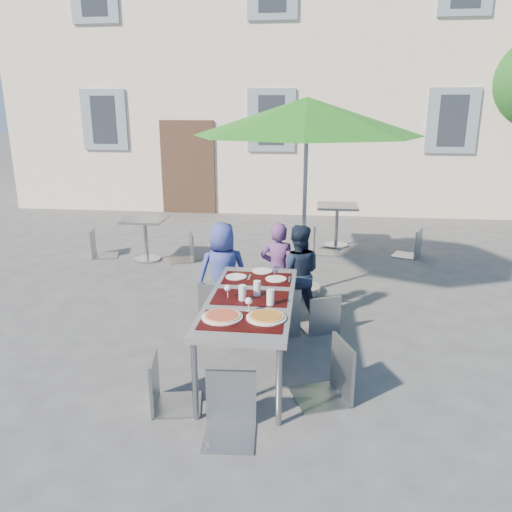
# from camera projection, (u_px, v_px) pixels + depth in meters

# --- Properties ---
(ground) EXTENTS (90.00, 90.00, 0.00)m
(ground) POSITION_uv_depth(u_px,v_px,m) (202.00, 368.00, 4.93)
(ground) COLOR #454547
(ground) RESTS_ON ground
(building) EXTENTS (13.60, 8.20, 11.10)m
(building) POSITION_uv_depth(u_px,v_px,m) (284.00, 23.00, 14.49)
(building) COLOR beige
(building) RESTS_ON ground
(dining_table) EXTENTS (0.80, 1.85, 0.76)m
(dining_table) POSITION_uv_depth(u_px,v_px,m) (250.00, 303.00, 4.71)
(dining_table) COLOR #4A494F
(dining_table) RESTS_ON ground
(pizza_near_left) EXTENTS (0.35, 0.35, 0.03)m
(pizza_near_left) POSITION_uv_depth(u_px,v_px,m) (222.00, 316.00, 4.24)
(pizza_near_left) COLOR white
(pizza_near_left) RESTS_ON dining_table
(pizza_near_right) EXTENTS (0.34, 0.34, 0.03)m
(pizza_near_right) POSITION_uv_depth(u_px,v_px,m) (266.00, 317.00, 4.22)
(pizza_near_right) COLOR white
(pizza_near_right) RESTS_ON dining_table
(glassware) EXTENTS (0.48, 0.45, 0.15)m
(glassware) POSITION_uv_depth(u_px,v_px,m) (253.00, 293.00, 4.59)
(glassware) COLOR silver
(glassware) RESTS_ON dining_table
(place_settings) EXTENTS (0.68, 0.46, 0.01)m
(place_settings) POSITION_uv_depth(u_px,v_px,m) (259.00, 275.00, 5.29)
(place_settings) COLOR white
(place_settings) RESTS_ON dining_table
(child_0) EXTENTS (0.69, 0.56, 1.22)m
(child_0) POSITION_uv_depth(u_px,v_px,m) (223.00, 273.00, 5.83)
(child_0) COLOR #344191
(child_0) RESTS_ON ground
(child_1) EXTENTS (0.47, 0.34, 1.19)m
(child_1) POSITION_uv_depth(u_px,v_px,m) (278.00, 271.00, 5.98)
(child_1) COLOR #60366F
(child_1) RESTS_ON ground
(child_2) EXTENTS (0.59, 0.36, 1.18)m
(child_2) POSITION_uv_depth(u_px,v_px,m) (297.00, 274.00, 5.88)
(child_2) COLOR #182236
(child_2) RESTS_ON ground
(chair_0) EXTENTS (0.60, 0.61, 1.04)m
(chair_0) POSITION_uv_depth(u_px,v_px,m) (220.00, 277.00, 5.68)
(chair_0) COLOR gray
(chair_0) RESTS_ON ground
(chair_1) EXTENTS (0.60, 0.60, 1.06)m
(chair_1) POSITION_uv_depth(u_px,v_px,m) (278.00, 282.00, 5.50)
(chair_1) COLOR gray
(chair_1) RESTS_ON ground
(chair_2) EXTENTS (0.50, 0.50, 0.85)m
(chair_2) POSITION_uv_depth(u_px,v_px,m) (322.00, 291.00, 5.60)
(chair_2) COLOR gray
(chair_2) RESTS_ON ground
(chair_3) EXTENTS (0.47, 0.46, 0.90)m
(chair_3) POSITION_uv_depth(u_px,v_px,m) (164.00, 351.00, 4.15)
(chair_3) COLOR gray
(chair_3) RESTS_ON ground
(chair_4) EXTENTS (0.57, 0.57, 1.00)m
(chair_4) POSITION_uv_depth(u_px,v_px,m) (333.00, 337.00, 4.27)
(chair_4) COLOR gray
(chair_4) RESTS_ON ground
(chair_5) EXTENTS (0.43, 0.44, 0.91)m
(chair_5) POSITION_uv_depth(u_px,v_px,m) (229.00, 371.00, 3.82)
(chair_5) COLOR gray
(chair_5) RESTS_ON ground
(patio_umbrella) EXTENTS (2.95, 2.95, 2.60)m
(patio_umbrella) POSITION_uv_depth(u_px,v_px,m) (307.00, 118.00, 6.27)
(patio_umbrella) COLOR #A9AAB0
(patio_umbrella) RESTS_ON ground
(cafe_table_0) EXTENTS (0.68, 0.68, 0.72)m
(cafe_table_0) POSITION_uv_depth(u_px,v_px,m) (146.00, 232.00, 8.27)
(cafe_table_0) COLOR #A9AAB0
(cafe_table_0) RESTS_ON ground
(bg_chair_l_0) EXTENTS (0.51, 0.51, 0.93)m
(bg_chair_l_0) POSITION_uv_depth(u_px,v_px,m) (98.00, 226.00, 8.50)
(bg_chair_l_0) COLOR gray
(bg_chair_l_0) RESTS_ON ground
(bg_chair_r_0) EXTENTS (0.51, 0.51, 0.89)m
(bg_chair_r_0) POSITION_uv_depth(u_px,v_px,m) (185.00, 231.00, 8.28)
(bg_chair_r_0) COLOR gray
(bg_chair_r_0) RESTS_ON ground
(cafe_table_1) EXTENTS (0.73, 0.73, 0.78)m
(cafe_table_1) POSITION_uv_depth(u_px,v_px,m) (337.00, 218.00, 9.11)
(cafe_table_1) COLOR #A9AAB0
(cafe_table_1) RESTS_ON ground
(bg_chair_l_1) EXTENTS (0.45, 0.45, 0.99)m
(bg_chair_l_1) POSITION_uv_depth(u_px,v_px,m) (321.00, 221.00, 8.69)
(bg_chair_l_1) COLOR gray
(bg_chair_l_1) RESTS_ON ground
(bg_chair_r_1) EXTENTS (0.55, 0.55, 0.93)m
(bg_chair_r_1) POSITION_uv_depth(u_px,v_px,m) (414.00, 226.00, 8.47)
(bg_chair_r_1) COLOR gray
(bg_chair_r_1) RESTS_ON ground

